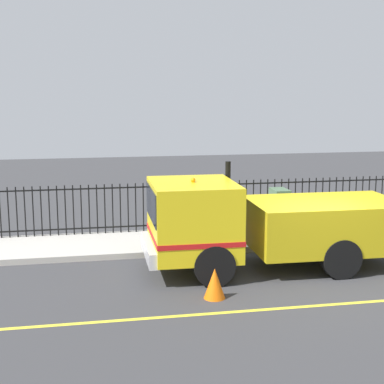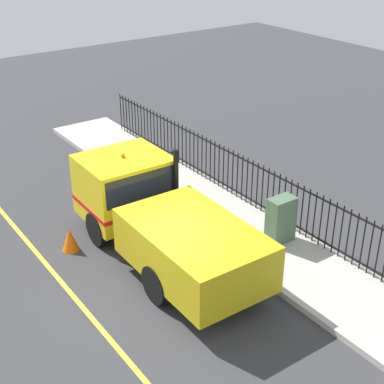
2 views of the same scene
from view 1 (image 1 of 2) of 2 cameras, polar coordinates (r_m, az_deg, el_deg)
name	(u,v)px [view 1 (image 1 of 2)]	position (r m, az deg, el deg)	size (l,w,h in m)	color
ground_plane	(316,272)	(14.27, 12.48, -7.94)	(50.74, 50.74, 0.00)	#38383A
sidewalk_slab	(274,237)	(17.09, 8.30, -4.49)	(2.45, 23.06, 0.16)	#B7B2A8
lane_marking	(356,303)	(12.52, 16.25, -10.72)	(0.12, 20.76, 0.01)	yellow
work_truck	(255,221)	(13.97, 6.38, -2.89)	(2.43, 6.45, 2.59)	yellow
worker_standing	(163,209)	(15.44, -2.97, -1.73)	(0.46, 0.51, 1.68)	#264C99
iron_fence	(264,203)	(17.87, 7.28, -1.06)	(0.04, 19.64, 1.49)	black
utility_cabinet	(279,210)	(17.32, 8.84, -1.82)	(0.75, 0.46, 1.30)	#4C6B4C
traffic_cone	(215,283)	(12.19, 2.30, -9.23)	(0.46, 0.46, 0.66)	orange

